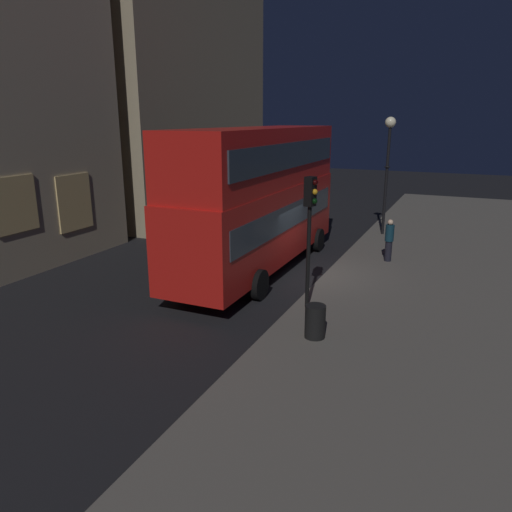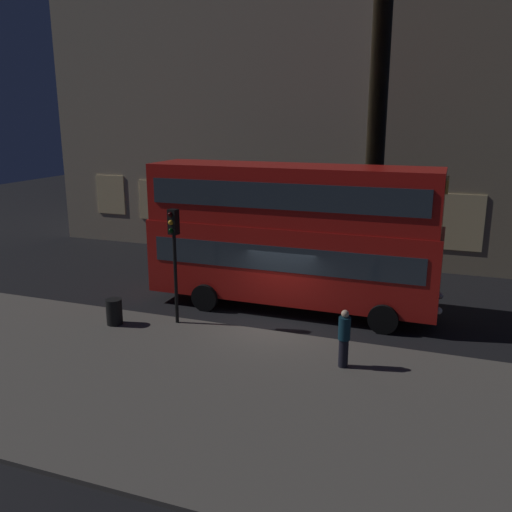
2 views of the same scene
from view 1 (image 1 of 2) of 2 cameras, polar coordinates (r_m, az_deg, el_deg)
The scene contains 8 objects.
ground_plane at distance 18.28m, azimuth 6.40°, elevation -2.41°, with size 80.00×80.00×0.00m, color black.
sidewalk_slab at distance 17.51m, azimuth 21.60°, elevation -4.10°, with size 44.00×8.65×0.12m, color #5B564F.
building_plain_facade at distance 32.32m, azimuth -12.46°, elevation 22.41°, with size 14.29×9.05×19.10m.
double_decker_bus at distance 18.26m, azimuth 0.38°, elevation 7.45°, with size 10.82×2.88×5.40m.
traffic_light_near_kerb at distance 14.26m, azimuth 6.39°, elevation 4.79°, with size 0.36×0.39×4.00m.
street_lamp at distance 24.57m, azimuth 15.37°, elevation 12.04°, with size 0.51×0.51×5.67m.
pedestrian at distance 20.21m, azimuth 15.43°, elevation 1.86°, with size 0.35×0.35×1.72m.
litter_bin at distance 12.94m, azimuth 6.99°, elevation -7.67°, with size 0.55×0.55×0.90m, color black.
Camera 1 is at (-16.57, -5.20, 5.73)m, focal length 33.91 mm.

